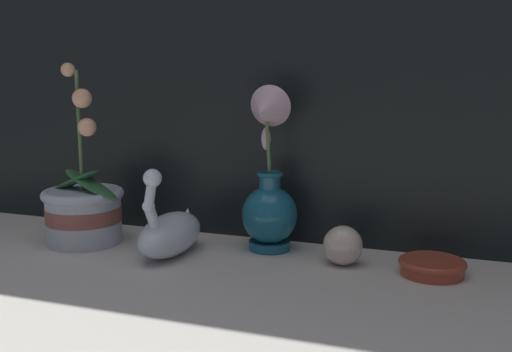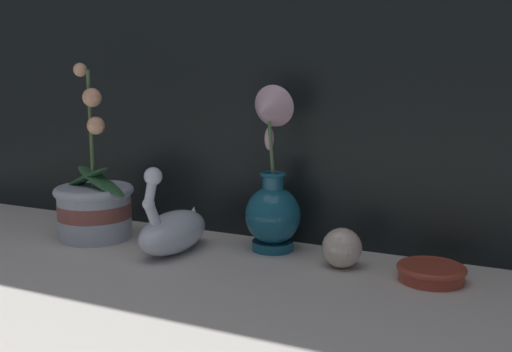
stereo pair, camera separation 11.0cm
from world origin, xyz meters
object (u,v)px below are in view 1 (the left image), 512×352
object	(u,v)px
blue_vase	(269,193)
amber_dish	(432,266)
orchid_potted_plant	(84,208)
glass_sphere	(343,245)
swan_figurine	(170,231)

from	to	relation	value
blue_vase	amber_dish	world-z (taller)	blue_vase
orchid_potted_plant	blue_vase	size ratio (longest dim) A/B	1.13
amber_dish	glass_sphere	bearing A→B (deg)	179.01
swan_figurine	blue_vase	distance (m)	0.20
swan_figurine	amber_dish	world-z (taller)	swan_figurine
orchid_potted_plant	glass_sphere	bearing A→B (deg)	4.14
swan_figurine	amber_dish	bearing A→B (deg)	5.85
orchid_potted_plant	swan_figurine	bearing A→B (deg)	-3.85
blue_vase	amber_dish	bearing A→B (deg)	-7.43
orchid_potted_plant	swan_figurine	distance (m)	0.21
swan_figurine	blue_vase	xyz separation A→B (m)	(0.17, 0.09, 0.07)
swan_figurine	blue_vase	world-z (taller)	blue_vase
glass_sphere	swan_figurine	bearing A→B (deg)	-170.87
blue_vase	glass_sphere	distance (m)	0.18
glass_sphere	amber_dish	bearing A→B (deg)	-0.99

